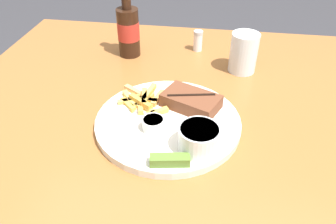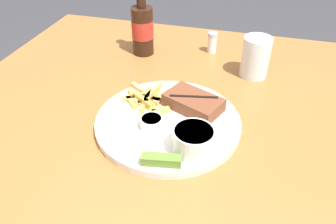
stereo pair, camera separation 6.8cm
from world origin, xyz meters
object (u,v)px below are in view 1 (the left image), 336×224
(salt_shaker, at_px, (198,41))
(pickle_spear, at_px, (170,160))
(coleslaw_cup, at_px, (199,137))
(fork_utensil, at_px, (133,110))
(dipping_sauce_cup, at_px, (153,124))
(steak_portion, at_px, (191,101))
(drinking_glass, at_px, (244,53))
(beer_bottle, at_px, (128,29))
(dinner_plate, at_px, (168,122))

(salt_shaker, bearing_deg, pickle_spear, -91.34)
(pickle_spear, distance_m, salt_shaker, 0.53)
(coleslaw_cup, xyz_separation_m, fork_utensil, (-0.16, 0.11, -0.03))
(pickle_spear, bearing_deg, dipping_sauce_cup, 117.24)
(steak_portion, bearing_deg, drinking_glass, 60.70)
(drinking_glass, relative_size, salt_shaker, 1.73)
(drinking_glass, bearing_deg, salt_shaker, 140.76)
(dipping_sauce_cup, bearing_deg, coleslaw_cup, -24.21)
(coleslaw_cup, xyz_separation_m, dipping_sauce_cup, (-0.10, 0.05, -0.01))
(fork_utensil, xyz_separation_m, drinking_glass, (0.26, 0.26, 0.04))
(pickle_spear, height_order, beer_bottle, beer_bottle)
(dinner_plate, xyz_separation_m, pickle_spear, (0.02, -0.14, 0.02))
(pickle_spear, relative_size, beer_bottle, 0.34)
(dinner_plate, distance_m, dipping_sauce_cup, 0.05)
(steak_portion, bearing_deg, beer_bottle, 128.29)
(coleslaw_cup, bearing_deg, drinking_glass, 75.06)
(fork_utensil, xyz_separation_m, beer_bottle, (-0.09, 0.31, 0.06))
(beer_bottle, height_order, drinking_glass, beer_bottle)
(pickle_spear, bearing_deg, coleslaw_cup, 46.25)
(fork_utensil, bearing_deg, steak_portion, 28.75)
(beer_bottle, bearing_deg, steak_portion, -51.71)
(dipping_sauce_cup, xyz_separation_m, fork_utensil, (-0.06, 0.06, -0.01))
(steak_portion, height_order, drinking_glass, drinking_glass)
(fork_utensil, relative_size, drinking_glass, 1.18)
(dinner_plate, distance_m, fork_utensil, 0.09)
(coleslaw_cup, bearing_deg, beer_bottle, 120.59)
(coleslaw_cup, bearing_deg, fork_utensil, 146.68)
(drinking_glass, bearing_deg, dinner_plate, -121.53)
(dipping_sauce_cup, xyz_separation_m, salt_shaker, (0.06, 0.43, -0.00))
(coleslaw_cup, height_order, beer_bottle, beer_bottle)
(fork_utensil, bearing_deg, drinking_glass, 58.97)
(dinner_plate, relative_size, coleslaw_cup, 3.95)
(pickle_spear, distance_m, fork_utensil, 0.19)
(dipping_sauce_cup, bearing_deg, beer_bottle, 111.32)
(dinner_plate, relative_size, steak_portion, 2.18)
(coleslaw_cup, bearing_deg, pickle_spear, -133.75)
(steak_portion, distance_m, dipping_sauce_cup, 0.12)
(dipping_sauce_cup, relative_size, pickle_spear, 0.61)
(coleslaw_cup, distance_m, pickle_spear, 0.08)
(dipping_sauce_cup, bearing_deg, dinner_plate, 55.94)
(dipping_sauce_cup, height_order, drinking_glass, drinking_glass)
(steak_portion, bearing_deg, dipping_sauce_cup, -127.34)
(dipping_sauce_cup, distance_m, salt_shaker, 0.43)
(fork_utensil, height_order, drinking_glass, drinking_glass)
(dipping_sauce_cup, distance_m, fork_utensil, 0.08)
(steak_portion, relative_size, drinking_glass, 1.34)
(beer_bottle, height_order, salt_shaker, beer_bottle)
(pickle_spear, relative_size, fork_utensil, 0.60)
(fork_utensil, relative_size, beer_bottle, 0.57)
(dinner_plate, relative_size, salt_shaker, 5.05)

